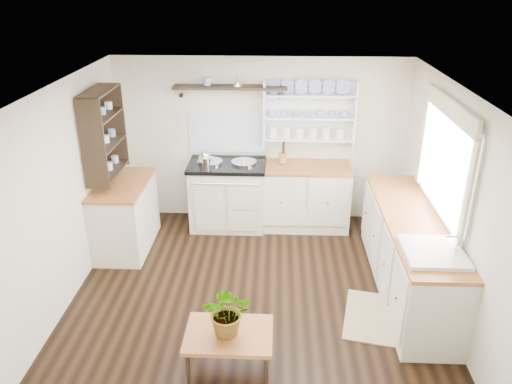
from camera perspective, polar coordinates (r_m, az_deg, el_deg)
floor at (r=5.78m, az=-0.16°, el=-11.04°), size 4.00×3.80×0.01m
wall_back at (r=6.97m, az=0.55°, el=5.90°), size 4.00×0.02×2.30m
wall_right at (r=5.49m, az=21.15°, el=-0.95°), size 0.02×3.80×2.30m
wall_left at (r=5.65m, az=-20.87°, el=-0.21°), size 0.02×3.80×2.30m
ceiling at (r=4.84m, az=-0.19°, el=11.86°), size 4.00×3.80×0.01m
window at (r=5.46m, az=20.83°, el=3.67°), size 0.08×1.55×1.22m
aga_cooker at (r=6.94m, az=-3.25°, el=-0.23°), size 1.04×0.72×0.96m
back_cabinets at (r=6.95m, az=5.39°, el=-0.38°), size 1.27×0.63×0.90m
right_cabinets at (r=5.80m, az=17.03°, el=-6.69°), size 0.62×2.43×0.90m
belfast_sink at (r=5.01m, az=19.45°, el=-7.68°), size 0.55×0.60×0.45m
left_cabinets at (r=6.60m, az=-14.73°, el=-2.52°), size 0.62×1.13×0.90m
plate_rack at (r=6.83m, az=6.07°, el=8.93°), size 1.20×0.22×0.90m
high_shelf at (r=6.68m, az=-2.97°, el=11.80°), size 1.50×0.29×0.16m
left_shelving at (r=6.25m, az=-17.01°, el=6.51°), size 0.28×0.80×1.05m
kettle at (r=6.65m, az=-5.87°, el=3.78°), size 0.17×0.17×0.20m
utensil_crock at (r=6.82m, az=3.05°, el=3.89°), size 0.11×0.11×0.13m
center_table at (r=4.57m, az=-3.12°, el=-16.22°), size 0.77×0.55×0.42m
potted_plant at (r=4.40m, az=-3.20°, el=-13.46°), size 0.42×0.37×0.46m
floor_rug at (r=5.50m, az=13.11°, el=-13.71°), size 0.71×0.94×0.02m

